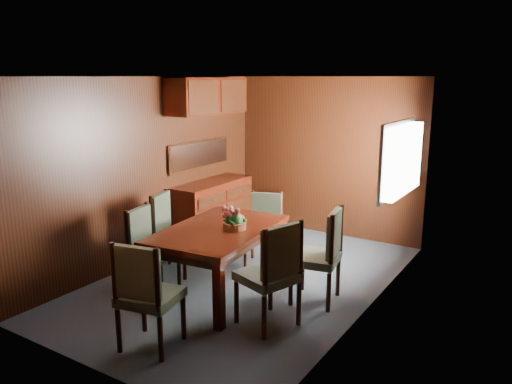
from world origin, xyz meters
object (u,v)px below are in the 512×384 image
Objects in this scene: sideboard at (213,211)px; chair_left_near at (148,245)px; chair_right_near at (273,269)px; flower_centerpiece at (234,218)px; dining_table at (219,237)px; chair_head at (145,290)px.

chair_left_near reaches higher than sideboard.
flower_centerpiece is at bearing 78.22° from chair_right_near.
sideboard is 1.86m from dining_table.
flower_centerpiece reaches higher than dining_table.
dining_table is 0.81m from chair_left_near.
chair_right_near is (1.64, 0.00, 0.06)m from chair_left_near.
sideboard is at bearing 123.59° from dining_table.
sideboard is 1.29× the size of chair_right_near.
chair_head reaches higher than sideboard.
flower_centerpiece is at bearing 103.29° from chair_left_near.
chair_head is at bearing -89.44° from flower_centerpiece.
chair_left_near is (-0.71, -0.38, -0.11)m from dining_table.
chair_left_near is at bearing 121.22° from chair_head.
chair_right_near is at bearing -30.14° from flower_centerpiece.
chair_head is at bearing -87.56° from dining_table.
chair_head is (-0.74, -0.96, -0.03)m from chair_right_near.
chair_head is (0.90, -0.96, 0.03)m from chair_left_near.
flower_centerpiece is (0.18, 0.05, 0.24)m from dining_table.
sideboard is 0.81× the size of dining_table.
sideboard reaches higher than dining_table.
chair_right_near is 1.21m from chair_head.
chair_right_near reaches higher than dining_table.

